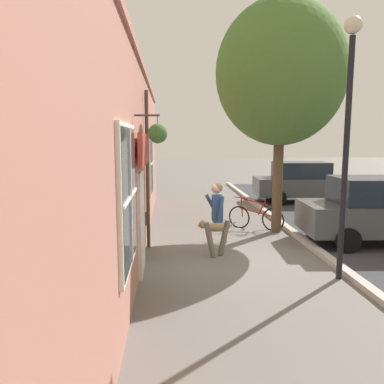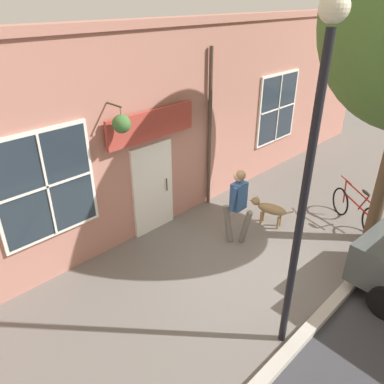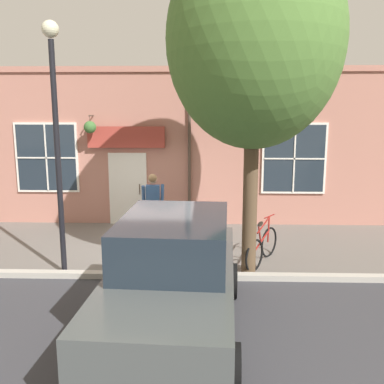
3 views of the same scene
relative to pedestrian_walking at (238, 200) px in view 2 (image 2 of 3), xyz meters
name	(u,v)px [view 2 (image 2 of 3)]	position (x,y,z in m)	size (l,w,h in m)	color
ground_plane	(247,254)	(0.48, -0.21, -1.06)	(90.00, 90.00, 0.00)	#66605B
storefront_facade	(170,127)	(-1.86, -0.21, 1.20)	(0.95, 18.00, 4.50)	#B27566
pedestrian_walking	(238,200)	(0.00, 0.00, 0.00)	(0.66, 0.55, 1.75)	#6B665B
dog_on_leash	(269,208)	(0.09, 1.10, -0.63)	(1.10, 0.42, 0.65)	#997A51
leaning_bicycle	(355,210)	(1.53, 2.57, -0.68)	(1.54, 0.89, 1.00)	black
street_lamp	(311,152)	(2.23, -1.57, 2.16)	(0.32, 0.32, 4.94)	black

